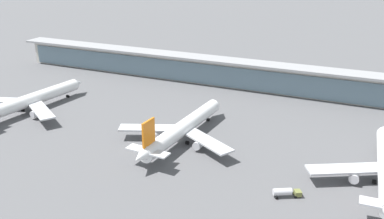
# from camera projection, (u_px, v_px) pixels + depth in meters

# --- Properties ---
(ground_plane) EXTENTS (1200.00, 1200.00, 0.00)m
(ground_plane) POSITION_uv_depth(u_px,v_px,m) (178.00, 140.00, 162.59)
(ground_plane) COLOR #515154
(airliner_left_stand) EXTENTS (48.99, 64.13, 17.08)m
(airliner_left_stand) POSITION_uv_depth(u_px,v_px,m) (29.00, 101.00, 188.87)
(airliner_left_stand) COLOR white
(airliner_left_stand) RESTS_ON ground
(airliner_centre_stand) EXTENTS (49.23, 64.18, 17.08)m
(airliner_centre_stand) POSITION_uv_depth(u_px,v_px,m) (182.00, 128.00, 159.51)
(airliner_centre_stand) COLOR white
(airliner_centre_stand) RESTS_ON ground
(service_truck_under_wing_olive) EXTENTS (8.61, 6.14, 2.95)m
(service_truck_under_wing_olive) POSITION_uv_depth(u_px,v_px,m) (286.00, 192.00, 124.32)
(service_truck_under_wing_olive) COLOR olive
(service_truck_under_wing_olive) RESTS_ON ground
(terminal_building) EXTENTS (280.74, 12.80, 15.20)m
(terminal_building) POSITION_uv_depth(u_px,v_px,m) (237.00, 73.00, 222.11)
(terminal_building) COLOR beige
(terminal_building) RESTS_ON ground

